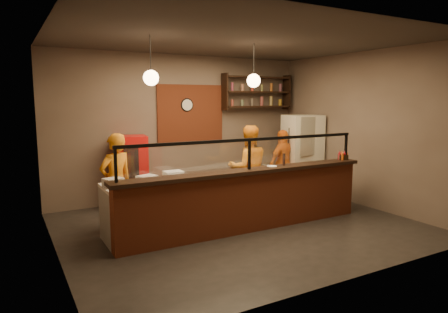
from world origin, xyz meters
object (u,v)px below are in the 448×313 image
pizza_dough (234,174)px  cook_left (116,182)px  pepper_mill (284,159)px  fridge (302,154)px  condiment_caddy (343,157)px  cook_mid (248,168)px  red_cooler (131,172)px  cook_right (283,163)px  wall_clock (187,105)px

pizza_dough → cook_left: bearing=159.9°
pepper_mill → pizza_dough: bearing=154.3°
fridge → condiment_caddy: size_ratio=11.05×
cook_mid → red_cooler: 2.41m
red_cooler → cook_right: bearing=-2.8°
cook_mid → condiment_caddy: 1.86m
wall_clock → cook_mid: wall_clock is taller
wall_clock → fridge: (2.50, -1.03, -1.17)m
red_cooler → cook_mid: bearing=-23.5°
fridge → pepper_mill: (-1.84, -1.69, 0.24)m
fridge → pizza_dough: size_ratio=3.31×
pepper_mill → cook_mid: bearing=92.1°
fridge → condiment_caddy: fridge is taller
red_cooler → condiment_caddy: red_cooler is taller
wall_clock → fridge: wall_clock is taller
wall_clock → pepper_mill: size_ratio=1.40×
cook_right → fridge: size_ratio=0.83×
cook_mid → pepper_mill: (0.04, -1.10, 0.31)m
pizza_dough → fridge: bearing=26.3°
pepper_mill → cook_left: bearing=158.2°
cook_right → red_cooler: (-3.35, 0.72, -0.02)m
condiment_caddy → pepper_mill: bearing=179.9°
cook_right → red_cooler: bearing=-25.9°
fridge → cook_mid: bearing=-152.7°
red_cooler → pizza_dough: bearing=-48.6°
condiment_caddy → pepper_mill: (-1.44, 0.00, 0.06)m
fridge → red_cooler: 3.97m
wall_clock → cook_right: (1.95, -1.03, -1.33)m
red_cooler → pizza_dough: (1.27, -2.02, 0.16)m
red_cooler → wall_clock: bearing=21.7°
pizza_dough → wall_clock: bearing=86.7°
cook_right → cook_mid: bearing=9.9°
wall_clock → cook_left: bearing=-141.5°
cook_right → condiment_caddy: cook_right is taller
red_cooler → pepper_mill: size_ratio=6.96×
pizza_dough → cook_mid: bearing=43.5°
cook_mid → red_cooler: bearing=-16.9°
cook_left → cook_mid: size_ratio=0.97×
cook_mid → pizza_dough: 1.04m
pizza_dough → pepper_mill: bearing=-25.7°
cook_right → wall_clock: bearing=-41.6°
condiment_caddy → wall_clock: bearing=127.7°
cook_right → pizza_dough: cook_right is taller
cook_right → fridge: fridge is taller
condiment_caddy → pepper_mill: pepper_mill is taller
red_cooler → condiment_caddy: bearing=-25.2°
pepper_mill → wall_clock: bearing=103.7°
condiment_caddy → cook_left: bearing=165.3°
pizza_dough → condiment_caddy: size_ratio=3.34×
cook_left → condiment_caddy: 4.29m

